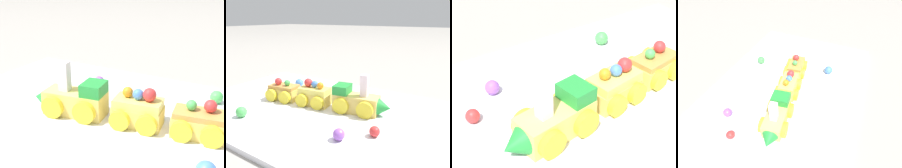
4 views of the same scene
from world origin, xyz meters
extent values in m
plane|color=gray|center=(0.00, 0.00, 0.00)|extent=(10.00, 10.00, 0.00)
cube|color=white|center=(0.00, 0.00, 0.01)|extent=(0.71, 0.43, 0.01)
cube|color=#EACC66|center=(0.08, 0.03, 0.03)|extent=(0.11, 0.06, 0.04)
cube|color=green|center=(0.04, 0.02, 0.06)|extent=(0.04, 0.05, 0.02)
cone|color=green|center=(0.14, 0.04, 0.03)|extent=(0.04, 0.05, 0.04)
cube|color=white|center=(0.10, 0.03, 0.06)|extent=(0.02, 0.02, 0.02)
cube|color=white|center=(0.10, 0.03, 0.08)|extent=(0.02, 0.02, 0.02)
cube|color=white|center=(0.10, 0.03, 0.10)|extent=(0.02, 0.02, 0.02)
cylinder|color=yellow|center=(0.11, 0.01, 0.03)|extent=(0.04, 0.02, 0.04)
cylinder|color=yellow|center=(0.10, 0.06, 0.03)|extent=(0.04, 0.02, 0.04)
cylinder|color=yellow|center=(0.05, 0.00, 0.03)|extent=(0.04, 0.02, 0.04)
cylinder|color=yellow|center=(0.05, 0.05, 0.03)|extent=(0.04, 0.02, 0.04)
cube|color=#EACC66|center=(-0.03, 0.01, 0.03)|extent=(0.09, 0.06, 0.03)
cube|color=#EFE066|center=(-0.03, 0.01, 0.05)|extent=(0.08, 0.05, 0.01)
sphere|color=red|center=(-0.05, 0.01, 0.07)|extent=(0.02, 0.02, 0.02)
sphere|color=#4C84E0|center=(-0.03, 0.01, 0.07)|extent=(0.02, 0.02, 0.02)
sphere|color=orange|center=(-0.01, 0.01, 0.07)|extent=(0.02, 0.02, 0.02)
cylinder|color=yellow|center=(-0.01, -0.01, 0.03)|extent=(0.03, 0.02, 0.03)
cylinder|color=yellow|center=(-0.02, 0.04, 0.03)|extent=(0.03, 0.02, 0.03)
cylinder|color=yellow|center=(-0.05, -0.02, 0.03)|extent=(0.03, 0.02, 0.03)
cylinder|color=yellow|center=(-0.06, 0.04, 0.03)|extent=(0.03, 0.02, 0.03)
cube|color=#EACC66|center=(-0.13, 0.00, 0.03)|extent=(0.09, 0.06, 0.03)
cube|color=#CC9347|center=(-0.13, 0.00, 0.05)|extent=(0.08, 0.05, 0.01)
sphere|color=red|center=(-0.14, -0.01, 0.06)|extent=(0.02, 0.02, 0.02)
sphere|color=#4CBC56|center=(-0.11, 0.00, 0.06)|extent=(0.02, 0.02, 0.02)
cylinder|color=yellow|center=(-0.10, -0.03, 0.03)|extent=(0.03, 0.02, 0.03)
cylinder|color=yellow|center=(-0.11, 0.03, 0.03)|extent=(0.03, 0.02, 0.03)
cylinder|color=yellow|center=(-0.14, -0.03, 0.03)|extent=(0.03, 0.02, 0.03)
cylinder|color=yellow|center=(-0.15, 0.02, 0.03)|extent=(0.03, 0.02, 0.03)
sphere|color=red|center=(0.16, -0.05, 0.02)|extent=(0.02, 0.02, 0.02)
sphere|color=#4CBC56|center=(-0.13, -0.14, 0.02)|extent=(0.02, 0.02, 0.02)
sphere|color=#9956C6|center=(0.11, -0.10, 0.02)|extent=(0.02, 0.02, 0.02)
camera|label=1|loc=(-0.22, 0.43, 0.26)|focal=50.00mm
camera|label=2|loc=(0.30, -0.40, 0.23)|focal=35.00mm
camera|label=3|loc=(0.27, 0.35, 0.35)|focal=60.00mm
camera|label=4|loc=(0.30, 0.16, 0.40)|focal=28.00mm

